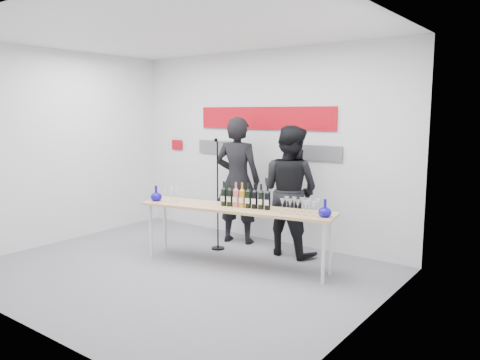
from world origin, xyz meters
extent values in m
plane|color=slate|center=(0.00, 0.00, 0.00)|extent=(5.00, 5.00, 0.00)
cube|color=silver|center=(0.00, 2.00, 1.50)|extent=(5.00, 0.04, 3.00)
cube|color=#B00713|center=(0.00, 1.97, 1.95)|extent=(2.50, 0.02, 0.35)
cube|color=#59595E|center=(-0.90, 1.97, 1.45)|extent=(0.90, 0.02, 0.22)
cube|color=#59595E|center=(0.90, 1.97, 1.45)|extent=(0.90, 0.02, 0.22)
cube|color=#B00713|center=(-1.90, 1.97, 1.45)|extent=(0.25, 0.02, 0.18)
cube|color=tan|center=(0.46, 0.64, 0.78)|extent=(2.71, 1.06, 0.04)
cylinder|color=silver|center=(-0.72, 0.22, 0.38)|extent=(0.04, 0.04, 0.76)
cylinder|color=silver|center=(1.71, 0.72, 0.38)|extent=(0.04, 0.04, 0.76)
cylinder|color=silver|center=(-0.79, 0.56, 0.38)|extent=(0.04, 0.04, 0.76)
cylinder|color=silver|center=(1.64, 1.07, 0.38)|extent=(0.04, 0.04, 0.76)
imported|color=black|center=(-0.22, 1.58, 0.99)|extent=(0.82, 0.65, 1.98)
imported|color=black|center=(0.76, 1.53, 0.93)|extent=(0.94, 0.75, 1.86)
cylinder|color=black|center=(-0.22, 1.09, 0.01)|extent=(0.19, 0.19, 0.02)
cylinder|color=black|center=(-0.22, 1.09, 0.81)|extent=(0.02, 0.02, 1.62)
sphere|color=black|center=(-0.22, 1.06, 1.64)|extent=(0.05, 0.05, 0.05)
camera|label=1|loc=(4.14, -4.17, 2.04)|focal=35.00mm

